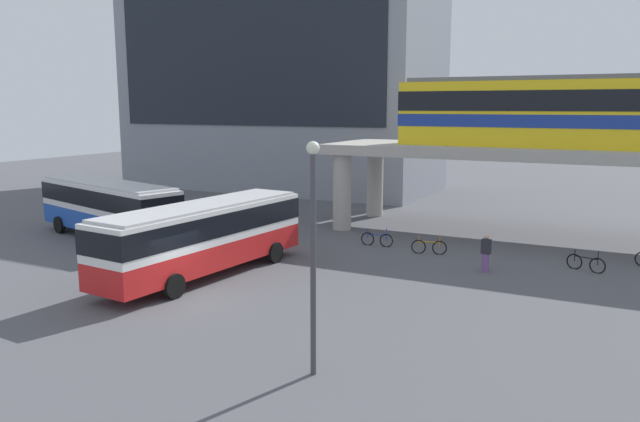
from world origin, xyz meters
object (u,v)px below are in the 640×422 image
(train, at_px, (595,111))
(bicycle_orange, at_px, (429,247))
(bus_secondary, at_px, (108,204))
(bicycle_blue, at_px, (377,239))
(bus_main, at_px, (204,232))
(pedestrian_walking_across, at_px, (486,254))
(station_building, at_px, (280,68))
(bicycle_black, at_px, (586,263))

(train, bearing_deg, bicycle_orange, -137.18)
(bus_secondary, distance_m, bicycle_orange, 17.92)
(bicycle_blue, bearing_deg, train, 30.88)
(bus_main, height_order, pedestrian_walking_across, bus_main)
(station_building, distance_m, bus_secondary, 25.63)
(station_building, height_order, bicycle_orange, station_building)
(train, xyz_separation_m, bicycle_orange, (-6.87, -6.37, -6.77))
(train, height_order, bicycle_black, train)
(bicycle_orange, bearing_deg, train, 42.82)
(bus_secondary, bearing_deg, bicycle_blue, 19.70)
(bus_main, relative_size, bicycle_blue, 6.27)
(bus_secondary, xyz_separation_m, bicycle_orange, (17.23, 4.63, -1.63))
(station_building, relative_size, bus_main, 2.49)
(station_building, xyz_separation_m, bicycle_black, (27.50, -19.19, -10.41))
(station_building, xyz_separation_m, bus_secondary, (2.94, -23.89, -8.78))
(bicycle_black, relative_size, pedestrian_walking_across, 0.98)
(train, relative_size, bicycle_blue, 11.71)
(bus_secondary, bearing_deg, pedestrian_walking_across, 6.81)
(bicycle_orange, bearing_deg, station_building, 136.32)
(bicycle_blue, bearing_deg, bicycle_orange, -8.57)
(bicycle_black, bearing_deg, bus_main, -150.25)
(bicycle_black, distance_m, bicycle_orange, 7.33)
(bicycle_orange, height_order, pedestrian_walking_across, pedestrian_walking_across)
(bus_main, distance_m, bus_secondary, 10.37)
(bicycle_blue, distance_m, bicycle_black, 10.35)
(train, distance_m, bicycle_black, 9.26)
(bicycle_blue, bearing_deg, bicycle_black, -2.12)
(bicycle_blue, xyz_separation_m, bicycle_orange, (3.02, -0.45, 0.00))
(train, relative_size, bus_secondary, 1.85)
(train, relative_size, bicycle_black, 12.23)
(bus_secondary, bearing_deg, train, 24.54)
(station_building, relative_size, bicycle_black, 16.29)
(bus_secondary, xyz_separation_m, bicycle_blue, (14.21, 5.09, -1.63))
(bus_secondary, relative_size, bicycle_black, 6.61)
(train, relative_size, pedestrian_walking_across, 11.99)
(station_building, bearing_deg, bus_main, -65.60)
(station_building, distance_m, train, 30.18)
(bicycle_black, height_order, pedestrian_walking_across, pedestrian_walking_across)
(bus_main, distance_m, pedestrian_walking_across, 12.63)
(bus_main, height_order, bicycle_orange, bus_main)
(train, distance_m, bus_main, 21.35)
(bus_main, xyz_separation_m, bicycle_blue, (4.58, 8.91, -1.63))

